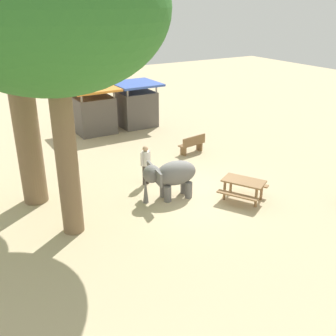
{
  "coord_description": "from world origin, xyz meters",
  "views": [
    {
      "loc": [
        -7.47,
        -11.17,
        6.83
      ],
      "look_at": [
        -0.2,
        1.07,
        0.8
      ],
      "focal_mm": 42.42,
      "sensor_mm": 36.0,
      "label": 1
    }
  ],
  "objects_px": {
    "picnic_table_far": "(243,185)",
    "market_stall_orange": "(94,113)",
    "elephant": "(171,175)",
    "shade_tree_main": "(11,25)",
    "person_handler": "(146,162)",
    "shade_tree_secondary": "(51,9)",
    "wooden_bench": "(192,144)",
    "market_stall_blue": "(136,107)"
  },
  "relations": [
    {
      "from": "wooden_bench",
      "to": "market_stall_blue",
      "type": "relative_size",
      "value": 0.57
    },
    {
      "from": "person_handler",
      "to": "shade_tree_main",
      "type": "bearing_deg",
      "value": -116.29
    },
    {
      "from": "picnic_table_far",
      "to": "market_stall_blue",
      "type": "height_order",
      "value": "market_stall_blue"
    },
    {
      "from": "person_handler",
      "to": "shade_tree_secondary",
      "type": "xyz_separation_m",
      "value": [
        -3.62,
        -1.91,
        5.67
      ]
    },
    {
      "from": "person_handler",
      "to": "wooden_bench",
      "type": "relative_size",
      "value": 1.12
    },
    {
      "from": "picnic_table_far",
      "to": "market_stall_orange",
      "type": "relative_size",
      "value": 0.81
    },
    {
      "from": "elephant",
      "to": "picnic_table_far",
      "type": "height_order",
      "value": "elephant"
    },
    {
      "from": "elephant",
      "to": "shade_tree_secondary",
      "type": "relative_size",
      "value": 0.24
    },
    {
      "from": "shade_tree_main",
      "to": "picnic_table_far",
      "type": "height_order",
      "value": "shade_tree_main"
    },
    {
      "from": "elephant",
      "to": "market_stall_orange",
      "type": "distance_m",
      "value": 9.03
    },
    {
      "from": "person_handler",
      "to": "wooden_bench",
      "type": "xyz_separation_m",
      "value": [
        3.57,
        1.97,
        -0.48
      ]
    },
    {
      "from": "picnic_table_far",
      "to": "shade_tree_main",
      "type": "bearing_deg",
      "value": -149.8
    },
    {
      "from": "picnic_table_far",
      "to": "shade_tree_secondary",
      "type": "bearing_deg",
      "value": -130.12
    },
    {
      "from": "market_stall_blue",
      "to": "person_handler",
      "type": "bearing_deg",
      "value": -113.96
    },
    {
      "from": "shade_tree_secondary",
      "to": "market_stall_blue",
      "type": "bearing_deg",
      "value": 53.47
    },
    {
      "from": "shade_tree_secondary",
      "to": "picnic_table_far",
      "type": "distance_m",
      "value": 8.63
    },
    {
      "from": "shade_tree_secondary",
      "to": "wooden_bench",
      "type": "bearing_deg",
      "value": 28.31
    },
    {
      "from": "shade_tree_secondary",
      "to": "market_stall_orange",
      "type": "xyz_separation_m",
      "value": [
        4.34,
        9.37,
        -5.47
      ]
    },
    {
      "from": "shade_tree_main",
      "to": "picnic_table_far",
      "type": "distance_m",
      "value": 9.43
    },
    {
      "from": "wooden_bench",
      "to": "picnic_table_far",
      "type": "xyz_separation_m",
      "value": [
        -1.12,
        -4.99,
        0.12
      ]
    },
    {
      "from": "person_handler",
      "to": "elephant",
      "type": "bearing_deg",
      "value": -7.25
    },
    {
      "from": "shade_tree_secondary",
      "to": "wooden_bench",
      "type": "relative_size",
      "value": 6.19
    },
    {
      "from": "picnic_table_far",
      "to": "market_stall_orange",
      "type": "bearing_deg",
      "value": 159.72
    },
    {
      "from": "market_stall_orange",
      "to": "shade_tree_secondary",
      "type": "bearing_deg",
      "value": -114.85
    },
    {
      "from": "elephant",
      "to": "wooden_bench",
      "type": "relative_size",
      "value": 1.46
    },
    {
      "from": "wooden_bench",
      "to": "market_stall_orange",
      "type": "height_order",
      "value": "market_stall_orange"
    },
    {
      "from": "elephant",
      "to": "shade_tree_main",
      "type": "xyz_separation_m",
      "value": [
        -4.37,
        2.36,
        5.19
      ]
    },
    {
      "from": "shade_tree_main",
      "to": "shade_tree_secondary",
      "type": "distance_m",
      "value": 2.81
    },
    {
      "from": "market_stall_blue",
      "to": "shade_tree_main",
      "type": "bearing_deg",
      "value": -138.3
    },
    {
      "from": "shade_tree_secondary",
      "to": "wooden_bench",
      "type": "xyz_separation_m",
      "value": [
        7.19,
        3.87,
        -6.14
      ]
    },
    {
      "from": "person_handler",
      "to": "market_stall_blue",
      "type": "bearing_deg",
      "value": 140.73
    },
    {
      "from": "shade_tree_main",
      "to": "market_stall_blue",
      "type": "xyz_separation_m",
      "value": [
        7.47,
        6.65,
        -4.98
      ]
    },
    {
      "from": "elephant",
      "to": "picnic_table_far",
      "type": "xyz_separation_m",
      "value": [
        2.23,
        -1.47,
        -0.34
      ]
    },
    {
      "from": "picnic_table_far",
      "to": "person_handler",
      "type": "bearing_deg",
      "value": -170.68
    },
    {
      "from": "shade_tree_main",
      "to": "shade_tree_secondary",
      "type": "height_order",
      "value": "shade_tree_secondary"
    },
    {
      "from": "picnic_table_far",
      "to": "market_stall_blue",
      "type": "bearing_deg",
      "value": 145.62
    },
    {
      "from": "picnic_table_far",
      "to": "market_stall_orange",
      "type": "height_order",
      "value": "market_stall_orange"
    },
    {
      "from": "shade_tree_main",
      "to": "market_stall_blue",
      "type": "distance_m",
      "value": 11.17
    },
    {
      "from": "person_handler",
      "to": "market_stall_blue",
      "type": "distance_m",
      "value": 8.17
    },
    {
      "from": "person_handler",
      "to": "wooden_bench",
      "type": "height_order",
      "value": "person_handler"
    },
    {
      "from": "person_handler",
      "to": "market_stall_blue",
      "type": "xyz_separation_m",
      "value": [
        3.32,
        7.46,
        0.19
      ]
    },
    {
      "from": "elephant",
      "to": "market_stall_orange",
      "type": "relative_size",
      "value": 0.84
    }
  ]
}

